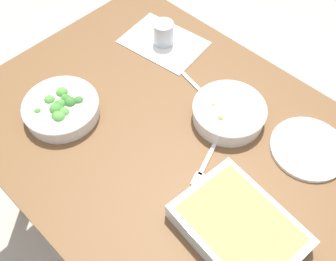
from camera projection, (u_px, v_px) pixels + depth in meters
ground_plane at (168, 225)px, 1.76m from camera, size 6.00×6.00×0.00m
dining_table at (168, 147)px, 1.23m from camera, size 1.20×0.90×0.74m
placemat at (164, 42)px, 1.38m from camera, size 0.30×0.23×0.00m
stew_bowl at (229, 112)px, 1.15m from camera, size 0.22×0.22×0.06m
broccoli_bowl at (61, 108)px, 1.17m from camera, size 0.23×0.23×0.07m
baking_dish at (239, 227)px, 0.94m from camera, size 0.32×0.25×0.06m
drink_cup at (164, 34)px, 1.35m from camera, size 0.07×0.07×0.08m
side_plate at (308, 148)px, 1.11m from camera, size 0.22×0.22×0.01m
spoon_by_stew at (203, 93)px, 1.24m from camera, size 0.18×0.05×0.01m
fork_on_table at (205, 164)px, 1.08m from camera, size 0.07×0.17×0.01m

